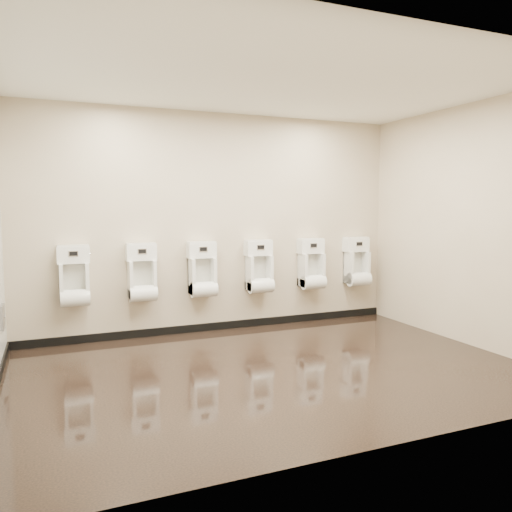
{
  "coord_description": "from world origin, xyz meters",
  "views": [
    {
      "loc": [
        -2.01,
        -4.39,
        1.62
      ],
      "look_at": [
        0.04,
        0.55,
        1.08
      ],
      "focal_mm": 35.0,
      "sensor_mm": 36.0,
      "label": 1
    }
  ],
  "objects_px": {
    "urinal_1": "(142,277)",
    "urinal_3": "(259,270)",
    "urinal_0": "(74,280)",
    "urinal_2": "(202,273)",
    "urinal_4": "(312,268)",
    "urinal_5": "(357,265)",
    "access_panel": "(2,317)"
  },
  "relations": [
    {
      "from": "urinal_0",
      "to": "urinal_5",
      "type": "height_order",
      "value": "same"
    },
    {
      "from": "urinal_0",
      "to": "urinal_5",
      "type": "relative_size",
      "value": 1.0
    },
    {
      "from": "access_panel",
      "to": "urinal_4",
      "type": "distance_m",
      "value": 3.84
    },
    {
      "from": "urinal_1",
      "to": "urinal_4",
      "type": "distance_m",
      "value": 2.32
    },
    {
      "from": "urinal_2",
      "to": "urinal_1",
      "type": "bearing_deg",
      "value": 180.0
    },
    {
      "from": "urinal_2",
      "to": "access_panel",
      "type": "bearing_deg",
      "value": -169.16
    },
    {
      "from": "urinal_0",
      "to": "urinal_3",
      "type": "distance_m",
      "value": 2.3
    },
    {
      "from": "urinal_1",
      "to": "urinal_3",
      "type": "bearing_deg",
      "value": 0.0
    },
    {
      "from": "urinal_0",
      "to": "urinal_1",
      "type": "distance_m",
      "value": 0.77
    },
    {
      "from": "urinal_2",
      "to": "urinal_4",
      "type": "bearing_deg",
      "value": 0.0
    },
    {
      "from": "urinal_2",
      "to": "urinal_3",
      "type": "xyz_separation_m",
      "value": [
        0.78,
        0.0,
        0.0
      ]
    },
    {
      "from": "urinal_1",
      "to": "urinal_2",
      "type": "xyz_separation_m",
      "value": [
        0.76,
        0.0,
        0.0
      ]
    },
    {
      "from": "access_panel",
      "to": "urinal_5",
      "type": "bearing_deg",
      "value": 5.39
    },
    {
      "from": "urinal_5",
      "to": "access_panel",
      "type": "bearing_deg",
      "value": -174.61
    },
    {
      "from": "access_panel",
      "to": "urinal_5",
      "type": "relative_size",
      "value": 0.37
    },
    {
      "from": "urinal_1",
      "to": "urinal_2",
      "type": "distance_m",
      "value": 0.76
    },
    {
      "from": "urinal_1",
      "to": "urinal_2",
      "type": "relative_size",
      "value": 1.0
    },
    {
      "from": "access_panel",
      "to": "urinal_1",
      "type": "relative_size",
      "value": 0.37
    },
    {
      "from": "urinal_2",
      "to": "urinal_4",
      "type": "distance_m",
      "value": 1.56
    },
    {
      "from": "urinal_4",
      "to": "urinal_5",
      "type": "bearing_deg",
      "value": 0.0
    },
    {
      "from": "access_panel",
      "to": "urinal_0",
      "type": "height_order",
      "value": "urinal_0"
    },
    {
      "from": "access_panel",
      "to": "urinal_2",
      "type": "relative_size",
      "value": 0.37
    },
    {
      "from": "urinal_2",
      "to": "urinal_3",
      "type": "height_order",
      "value": "same"
    },
    {
      "from": "access_panel",
      "to": "urinal_3",
      "type": "distance_m",
      "value": 3.06
    },
    {
      "from": "urinal_0",
      "to": "urinal_1",
      "type": "bearing_deg",
      "value": 0.0
    },
    {
      "from": "urinal_1",
      "to": "urinal_2",
      "type": "bearing_deg",
      "value": 0.0
    },
    {
      "from": "access_panel",
      "to": "urinal_2",
      "type": "distance_m",
      "value": 2.3
    },
    {
      "from": "urinal_0",
      "to": "urinal_1",
      "type": "height_order",
      "value": "same"
    },
    {
      "from": "urinal_0",
      "to": "urinal_2",
      "type": "relative_size",
      "value": 1.0
    },
    {
      "from": "urinal_2",
      "to": "urinal_3",
      "type": "distance_m",
      "value": 0.78
    },
    {
      "from": "access_panel",
      "to": "urinal_1",
      "type": "xyz_separation_m",
      "value": [
        1.49,
        0.43,
        0.27
      ]
    },
    {
      "from": "access_panel",
      "to": "urinal_3",
      "type": "xyz_separation_m",
      "value": [
        3.02,
        0.43,
        0.27
      ]
    }
  ]
}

